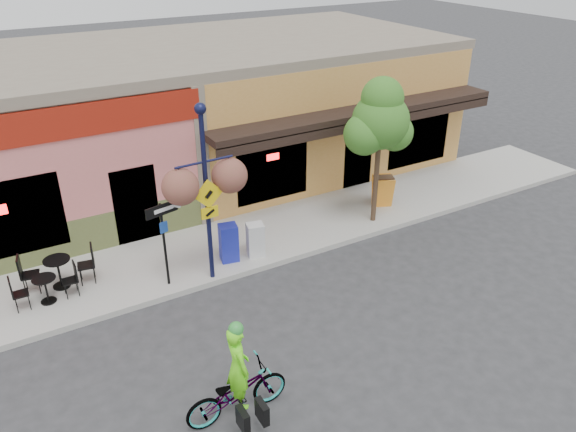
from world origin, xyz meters
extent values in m
plane|color=#2D2D30|center=(0.00, 0.00, 0.00)|extent=(90.00, 90.00, 0.00)
cube|color=#9E9B93|center=(0.00, 2.00, 0.07)|extent=(24.00, 3.00, 0.15)
cube|color=#A8A59E|center=(0.00, 0.55, 0.07)|extent=(24.00, 0.12, 0.15)
imported|color=maroon|center=(-3.31, -3.48, 0.51)|extent=(1.95, 0.71, 1.02)
imported|color=#6DFF1A|center=(-3.26, -3.48, 0.84)|extent=(0.41, 0.62, 1.69)
camera|label=1|loc=(-6.25, -10.37, 7.91)|focal=35.00mm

